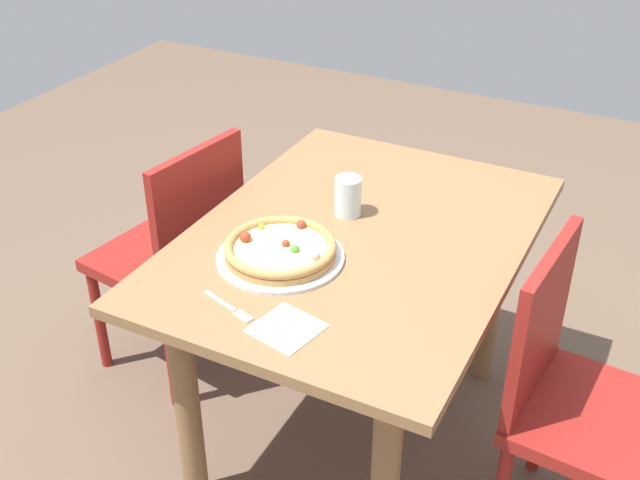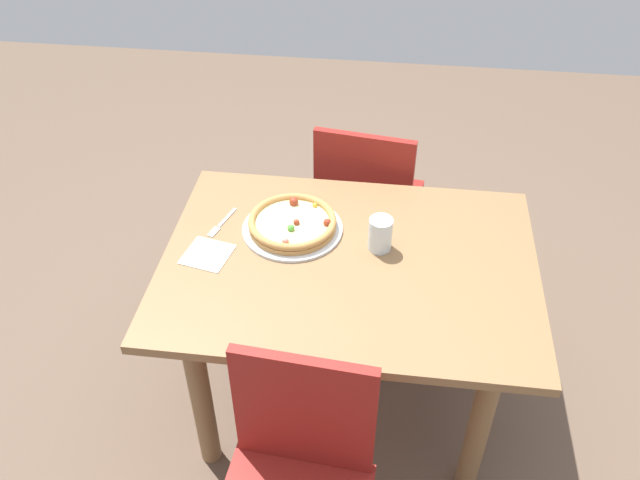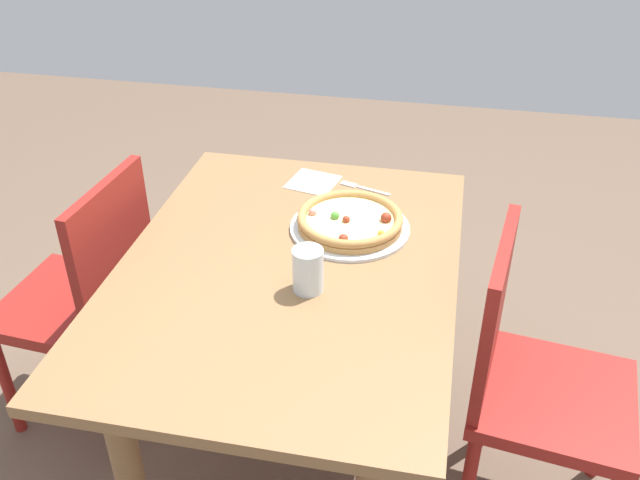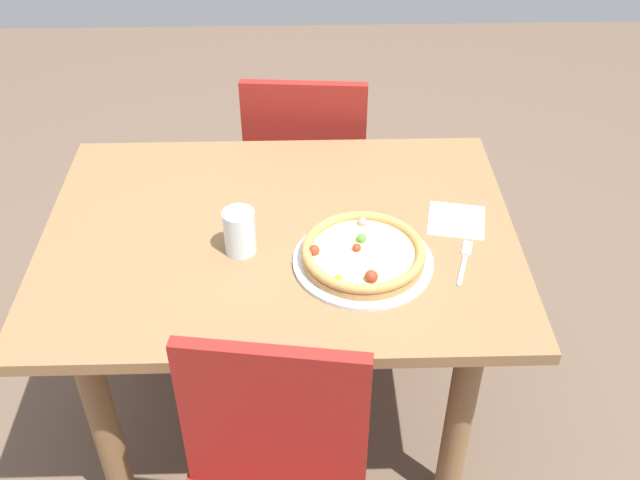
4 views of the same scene
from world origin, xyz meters
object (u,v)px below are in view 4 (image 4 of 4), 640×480
(fork, at_px, (465,259))
(drinking_glass, at_px, (240,232))
(napkin, at_px, (456,220))
(pizza, at_px, (363,253))
(chair_far, at_px, (307,172))
(dining_table, at_px, (281,269))
(plate, at_px, (363,261))

(fork, bearing_deg, drinking_glass, 102.46)
(fork, height_order, napkin, fork)
(pizza, height_order, napkin, pizza)
(chair_far, height_order, drinking_glass, chair_far)
(pizza, xyz_separation_m, napkin, (0.25, 0.16, -0.03))
(dining_table, bearing_deg, napkin, 3.67)
(dining_table, xyz_separation_m, pizza, (0.20, -0.13, 0.15))
(plate, bearing_deg, pizza, -148.43)
(dining_table, relative_size, fork, 7.25)
(dining_table, distance_m, chair_far, 0.66)
(chair_far, height_order, pizza, chair_far)
(dining_table, xyz_separation_m, chair_far, (0.08, 0.64, -0.13))
(chair_far, relative_size, pizza, 2.96)
(chair_far, xyz_separation_m, pizza, (0.12, -0.77, 0.28))
(pizza, distance_m, napkin, 0.30)
(dining_table, xyz_separation_m, fork, (0.44, -0.12, 0.13))
(dining_table, distance_m, napkin, 0.47)
(napkin, bearing_deg, fork, -92.16)
(chair_far, relative_size, plate, 2.60)
(fork, distance_m, napkin, 0.15)
(plate, bearing_deg, drinking_glass, 169.30)
(plate, relative_size, napkin, 2.37)
(plate, height_order, fork, plate)
(pizza, xyz_separation_m, drinking_glass, (-0.29, 0.06, 0.03))
(chair_far, distance_m, napkin, 0.76)
(drinking_glass, bearing_deg, plate, -10.70)
(drinking_glass, bearing_deg, napkin, 10.71)
(fork, height_order, drinking_glass, drinking_glass)
(drinking_glass, bearing_deg, chair_far, 76.84)
(chair_far, distance_m, plate, 0.82)
(drinking_glass, bearing_deg, dining_table, 38.81)
(pizza, bearing_deg, fork, 1.25)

